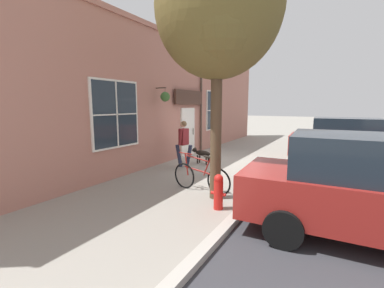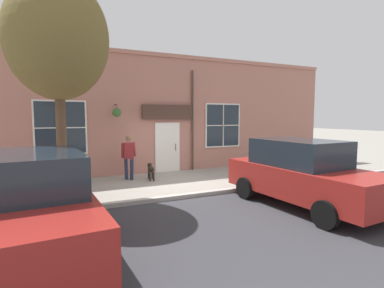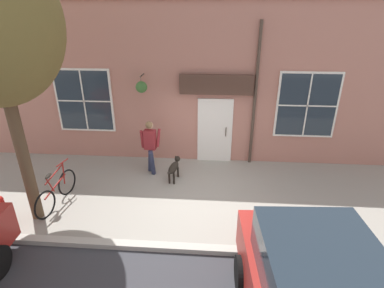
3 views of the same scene
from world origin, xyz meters
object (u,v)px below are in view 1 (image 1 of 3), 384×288
Objects in this scene: parked_car_nearest_curb at (376,190)px; fire_hydrant at (218,191)px; pedestrian_walking at (184,139)px; dog_on_leash at (202,153)px; street_tree_by_curb at (218,10)px; parked_car_mid_block at (350,142)px; leaning_bicycle at (201,177)px.

parked_car_nearest_curb is 5.70× the size of fire_hydrant.
pedestrian_walking reaches higher than dog_on_leash.
street_tree_by_curb reaches higher than parked_car_mid_block.
pedestrian_walking is 4.01m from fire_hydrant.
pedestrian_walking is at bearing 152.01° from parked_car_nearest_curb.
street_tree_by_curb reaches higher than pedestrian_walking.
pedestrian_walking is 6.21m from parked_car_mid_block.
pedestrian_walking is at bearing 131.00° from leaning_bicycle.
parked_car_mid_block is at bearing 91.70° from parked_car_nearest_curb.
street_tree_by_curb is 7.70× the size of fire_hydrant.
leaning_bicycle is at bearing 151.85° from street_tree_by_curb.
parked_car_mid_block is at bearing 63.62° from street_tree_by_curb.
parked_car_mid_block reaches higher than fire_hydrant.
street_tree_by_curb is 3.90m from fire_hydrant.
pedestrian_walking is 6.13m from parked_car_nearest_curb.
street_tree_by_curb is 3.41× the size of leaning_bicycle.
parked_car_mid_block reaches higher than dog_on_leash.
street_tree_by_curb is at bearing 119.61° from fire_hydrant.
fire_hydrant is at bearing -60.39° from street_tree_by_curb.
pedestrian_walking is 0.38× the size of parked_car_nearest_curb.
street_tree_by_curb is at bearing -56.98° from dog_on_leash.
fire_hydrant is at bearing -43.86° from leaning_bicycle.
dog_on_leash is at bearing 64.82° from pedestrian_walking.
fire_hydrant is at bearing -179.05° from parked_car_nearest_curb.
street_tree_by_curb reaches higher than dog_on_leash.
fire_hydrant is (-2.72, -0.05, -0.48)m from parked_car_nearest_curb.
leaning_bicycle is at bearing 136.14° from fire_hydrant.
leaning_bicycle is 3.73m from parked_car_nearest_curb.
pedestrian_walking is 0.38× the size of parked_car_mid_block.
dog_on_leash is (0.35, 0.74, -0.60)m from pedestrian_walking.
parked_car_nearest_curb is (3.61, -0.80, 0.50)m from leaning_bicycle.
parked_car_mid_block is 6.79m from fire_hydrant.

